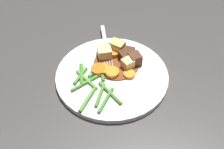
{
  "coord_description": "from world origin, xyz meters",
  "views": [
    {
      "loc": [
        -0.47,
        -0.23,
        0.56
      ],
      "look_at": [
        0.0,
        0.0,
        0.01
      ],
      "focal_mm": 51.15,
      "sensor_mm": 36.0,
      "label": 1
    }
  ],
  "objects": [
    {
      "name": "meat_chunk_1",
      "position": [
        0.06,
        -0.01,
        0.03
      ],
      "size": [
        0.04,
        0.04,
        0.02
      ],
      "primitive_type": "cube",
      "rotation": [
        0.0,
        0.0,
        2.49
      ],
      "color": "#4C2B19",
      "rests_on": "dinner_plate"
    },
    {
      "name": "carrot_slice_5",
      "position": [
        0.07,
        0.04,
        0.02
      ],
      "size": [
        0.04,
        0.04,
        0.01
      ],
      "primitive_type": "cylinder",
      "rotation": [
        0.0,
        0.0,
        5.21
      ],
      "color": "orange",
      "rests_on": "dinner_plate"
    },
    {
      "name": "stew_sauce",
      "position": [
        0.04,
        0.01,
        0.01
      ],
      "size": [
        0.11,
        0.11,
        0.0
      ],
      "primitive_type": "cylinder",
      "color": "brown",
      "rests_on": "dinner_plate"
    },
    {
      "name": "potato_chunk_0",
      "position": [
        0.04,
        -0.02,
        0.03
      ],
      "size": [
        0.03,
        0.03,
        0.03
      ],
      "primitive_type": "cube",
      "rotation": [
        0.0,
        0.0,
        5.78
      ],
      "color": "#EAD68C",
      "rests_on": "dinner_plate"
    },
    {
      "name": "green_bean_7",
      "position": [
        -0.03,
        0.06,
        0.02
      ],
      "size": [
        0.06,
        0.04,
        0.01
      ],
      "primitive_type": "cylinder",
      "rotation": [
        0.0,
        1.57,
        0.54
      ],
      "color": "#4C8E33",
      "rests_on": "dinner_plate"
    },
    {
      "name": "fork",
      "position": [
        0.07,
        0.05,
        0.01
      ],
      "size": [
        0.16,
        0.11,
        0.0
      ],
      "color": "silver",
      "rests_on": "dinner_plate"
    },
    {
      "name": "ground_plane",
      "position": [
        0.0,
        0.0,
        0.0
      ],
      "size": [
        3.0,
        3.0,
        0.0
      ],
      "primitive_type": "plane",
      "color": "#423F3D"
    },
    {
      "name": "green_bean_4",
      "position": [
        -0.07,
        -0.01,
        0.02
      ],
      "size": [
        0.07,
        0.02,
        0.01
      ],
      "primitive_type": "cylinder",
      "rotation": [
        0.0,
        1.57,
        0.21
      ],
      "color": "#4C8E33",
      "rests_on": "dinner_plate"
    },
    {
      "name": "green_bean_5",
      "position": [
        -0.01,
        0.04,
        0.02
      ],
      "size": [
        0.05,
        0.02,
        0.01
      ],
      "primitive_type": "cylinder",
      "rotation": [
        0.0,
        1.57,
        -0.23
      ],
      "color": "#599E38",
      "rests_on": "dinner_plate"
    },
    {
      "name": "green_bean_0",
      "position": [
        -0.04,
        0.04,
        0.02
      ],
      "size": [
        0.04,
        0.07,
        0.01
      ],
      "primitive_type": "cylinder",
      "rotation": [
        0.0,
        1.57,
        1.16
      ],
      "color": "#66AD42",
      "rests_on": "dinner_plate"
    },
    {
      "name": "carrot_slice_2",
      "position": [
        0.0,
        -0.0,
        0.02
      ],
      "size": [
        0.03,
        0.03,
        0.01
      ],
      "primitive_type": "cylinder",
      "rotation": [
        0.0,
        0.0,
        1.58
      ],
      "color": "orange",
      "rests_on": "dinner_plate"
    },
    {
      "name": "carrot_slice_4",
      "position": [
        0.01,
        -0.04,
        0.02
      ],
      "size": [
        0.04,
        0.04,
        0.01
      ],
      "primitive_type": "cylinder",
      "rotation": [
        0.0,
        0.0,
        5.71
      ],
      "color": "orange",
      "rests_on": "dinner_plate"
    },
    {
      "name": "carrot_slice_0",
      "position": [
        0.06,
        0.03,
        0.02
      ],
      "size": [
        0.03,
        0.03,
        0.01
      ],
      "primitive_type": "cylinder",
      "rotation": [
        0.0,
        0.0,
        4.71
      ],
      "color": "orange",
      "rests_on": "dinner_plate"
    },
    {
      "name": "carrot_slice_3",
      "position": [
        0.0,
        0.02,
        0.02
      ],
      "size": [
        0.04,
        0.04,
        0.01
      ],
      "primitive_type": "cylinder",
      "rotation": [
        0.0,
        0.0,
        3.39
      ],
      "color": "orange",
      "rests_on": "dinner_plate"
    },
    {
      "name": "green_bean_1",
      "position": [
        -0.05,
        0.04,
        0.02
      ],
      "size": [
        0.07,
        0.04,
        0.01
      ],
      "primitive_type": "cylinder",
      "rotation": [
        0.0,
        1.57,
        -0.45
      ],
      "color": "#4C8E33",
      "rests_on": "dinner_plate"
    },
    {
      "name": "meat_chunk_2",
      "position": [
        0.06,
        -0.03,
        0.03
      ],
      "size": [
        0.04,
        0.04,
        0.03
      ],
      "primitive_type": "cube",
      "rotation": [
        0.0,
        0.0,
        2.43
      ],
      "color": "#56331E",
      "rests_on": "dinner_plate"
    },
    {
      "name": "green_bean_3",
      "position": [
        -0.01,
        0.02,
        0.02
      ],
      "size": [
        0.05,
        0.04,
        0.01
      ],
      "primitive_type": "cylinder",
      "rotation": [
        0.0,
        1.57,
        0.64
      ],
      "color": "#4C8E33",
      "rests_on": "dinner_plate"
    },
    {
      "name": "green_bean_6",
      "position": [
        -0.08,
        -0.02,
        0.02
      ],
      "size": [
        0.07,
        0.01,
        0.01
      ],
      "primitive_type": "cylinder",
      "rotation": [
        0.0,
        1.57,
        0.04
      ],
      "color": "#4C8E33",
      "rests_on": "dinner_plate"
    },
    {
      "name": "green_bean_9",
      "position": [
        -0.06,
        -0.02,
        0.02
      ],
      "size": [
        0.04,
        0.07,
        0.01
      ],
      "primitive_type": "cylinder",
      "rotation": [
        0.0,
        1.57,
        1.12
      ],
      "color": "#4C8E33",
      "rests_on": "dinner_plate"
    },
    {
      "name": "meat_chunk_0",
      "position": [
        0.08,
        -0.01,
        0.02
      ],
      "size": [
        0.03,
        0.03,
        0.02
      ],
      "primitive_type": "cube",
      "rotation": [
        0.0,
        0.0,
        4.85
      ],
      "color": "#4C2B19",
      "rests_on": "dinner_plate"
    },
    {
      "name": "dinner_plate",
      "position": [
        0.0,
        0.0,
        0.01
      ],
      "size": [
        0.27,
        0.27,
        0.01
      ],
      "primitive_type": "cylinder",
      "color": "white",
      "rests_on": "ground_plane"
    },
    {
      "name": "potato_chunk_2",
      "position": [
        0.05,
        0.05,
        0.03
      ],
      "size": [
        0.05,
        0.05,
        0.03
      ],
      "primitive_type": "cube",
      "rotation": [
        0.0,
        0.0,
        3.78
      ],
      "color": "#EAD68C",
      "rests_on": "dinner_plate"
    },
    {
      "name": "carrot_slice_1",
      "position": [
        -0.01,
        0.03,
        0.02
      ],
      "size": [
        0.04,
        0.04,
        0.01
      ],
      "primitive_type": "cylinder",
      "rotation": [
        0.0,
        0.0,
        4.77
      ],
      "color": "orange",
      "rests_on": "dinner_plate"
    },
    {
      "name": "green_bean_8",
      "position": [
        -0.04,
        0.06,
        0.02
      ],
      "size": [
        0.06,
        0.01,
        0.01
      ],
      "primitive_type": "cylinder",
      "rotation": [
        0.0,
        1.57,
        -0.01
      ],
      "color": "#4C8E33",
      "rests_on": "dinner_plate"
    },
    {
      "name": "potato_chunk_1",
      "position": [
        0.08,
        0.02,
        0.03
      ],
      "size": [
        0.03,
        0.04,
        0.03
      ],
      "primitive_type": "cube",
      "rotation": [
        0.0,
        0.0,
        3.05
      ],
      "color": "#DBBC6B",
      "rests_on": "dinner_plate"
    },
    {
      "name": "green_bean_2",
      "position": [
        -0.1,
        0.01,
        0.02
      ],
      "size": [
        0.07,
        0.01,
        0.01
      ],
      "primitive_type": "cylinder",
      "rotation": [
        0.0,
        1.57,
        0.03
      ],
      "color": "#599E38",
      "rests_on": "dinner_plate"
    }
  ]
}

